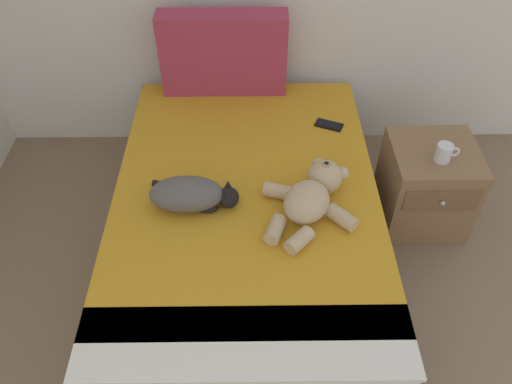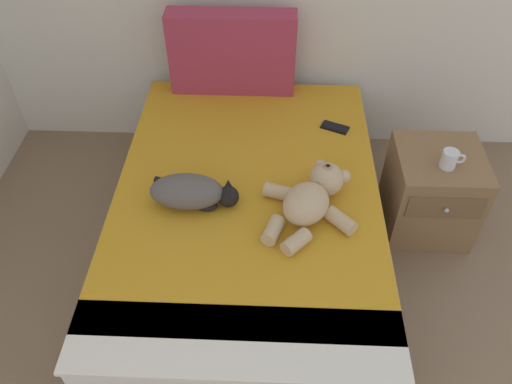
{
  "view_description": "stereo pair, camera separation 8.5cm",
  "coord_description": "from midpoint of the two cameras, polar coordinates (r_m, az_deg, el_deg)",
  "views": [
    {
      "loc": [
        1.62,
        1.64,
        2.19
      ],
      "look_at": [
        1.64,
        3.27,
        0.56
      ],
      "focal_mm": 35.43,
      "sensor_mm": 36.0,
      "label": 1
    },
    {
      "loc": [
        1.71,
        1.64,
        2.19
      ],
      "look_at": [
        1.64,
        3.27,
        0.56
      ],
      "focal_mm": 35.43,
      "sensor_mm": 36.0,
      "label": 2
    }
  ],
  "objects": [
    {
      "name": "cell_phone",
      "position": [
        2.82,
        7.38,
        7.51
      ],
      "size": [
        0.16,
        0.12,
        0.01
      ],
      "color": "black",
      "rests_on": "bed"
    },
    {
      "name": "patterned_cushion",
      "position": [
        2.97,
        -4.54,
        15.3
      ],
      "size": [
        0.72,
        0.15,
        0.48
      ],
      "color": "#A5334C",
      "rests_on": "bed"
    },
    {
      "name": "bed",
      "position": [
        2.6,
        -1.97,
        -3.57
      ],
      "size": [
        1.32,
        1.91,
        0.48
      ],
      "color": "olive",
      "rests_on": "ground_plane"
    },
    {
      "name": "teddy_bear",
      "position": [
        2.3,
        5.28,
        -0.42
      ],
      "size": [
        0.43,
        0.53,
        0.18
      ],
      "color": "tan",
      "rests_on": "bed"
    },
    {
      "name": "cat",
      "position": [
        2.32,
        -8.42,
        -0.3
      ],
      "size": [
        0.42,
        0.25,
        0.15
      ],
      "color": "#59514C",
      "rests_on": "bed"
    },
    {
      "name": "mug",
      "position": [
        2.68,
        19.65,
        4.19
      ],
      "size": [
        0.12,
        0.08,
        0.09
      ],
      "color": "silver",
      "rests_on": "nightstand"
    },
    {
      "name": "nightstand",
      "position": [
        2.91,
        17.84,
        0.65
      ],
      "size": [
        0.45,
        0.47,
        0.5
      ],
      "color": "olive",
      "rests_on": "ground_plane"
    }
  ]
}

